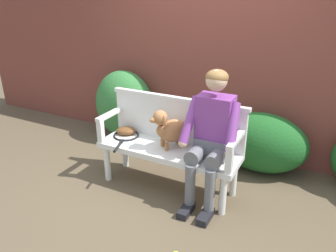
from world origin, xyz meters
TOP-DOWN VIEW (x-y plane):
  - ground_plane at (0.00, 0.00)m, footprint 40.00×40.00m
  - brick_garden_fence at (0.00, 1.23)m, footprint 8.00×0.30m
  - hedge_bush_mid_right at (0.79, 0.84)m, footprint 1.06×0.65m
  - hedge_bush_far_right at (-1.14, 0.88)m, footprint 0.89×0.62m
  - garden_bench at (0.00, 0.00)m, footprint 1.51×0.47m
  - bench_backrest at (0.00, 0.21)m, footprint 1.55×0.06m
  - bench_armrest_left_end at (-0.71, -0.08)m, footprint 0.06×0.47m
  - bench_armrest_right_end at (0.71, -0.08)m, footprint 0.06×0.47m
  - person_seated at (0.47, -0.01)m, footprint 0.56×0.64m
  - dog_on_bench at (0.00, 0.03)m, footprint 0.35×0.39m
  - tennis_racket at (-0.55, 0.02)m, footprint 0.36×0.58m
  - baseball_glove at (-0.58, 0.09)m, footprint 0.26×0.24m

SIDE VIEW (x-z plane):
  - ground_plane at x=0.00m, z-range 0.00..0.00m
  - hedge_bush_mid_right at x=0.79m, z-range 0.00..0.71m
  - garden_bench at x=0.00m, z-range 0.17..0.64m
  - tennis_racket at x=-0.55m, z-range 0.47..0.50m
  - hedge_bush_far_right at x=-1.14m, z-range 0.00..0.99m
  - baseball_glove at x=-0.58m, z-range 0.47..0.56m
  - bench_armrest_left_end at x=-0.71m, z-range 0.53..0.81m
  - bench_armrest_right_end at x=0.71m, z-range 0.53..0.81m
  - dog_on_bench at x=0.00m, z-range 0.47..0.90m
  - bench_backrest at x=0.00m, z-range 0.48..0.98m
  - person_seated at x=0.47m, z-range 0.07..1.41m
  - brick_garden_fence at x=0.00m, z-range 0.00..2.09m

